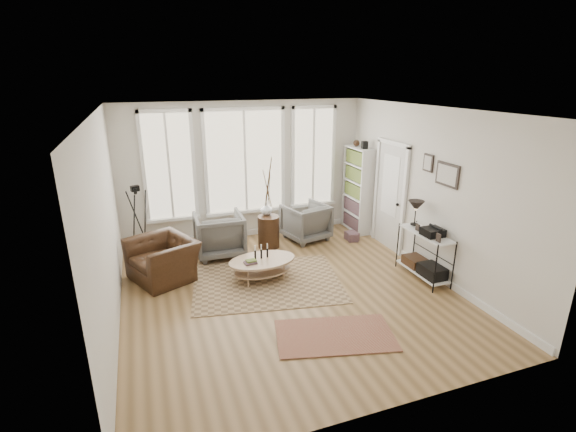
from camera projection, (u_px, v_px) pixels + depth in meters
name	position (u px, v px, depth m)	size (l,w,h in m)	color
room	(290.00, 208.00, 6.42)	(5.50, 5.54, 2.90)	olive
bay_window	(245.00, 164.00, 8.76)	(4.14, 0.12, 2.24)	tan
door	(390.00, 194.00, 8.34)	(0.09, 1.06, 2.22)	silver
bookcase	(358.00, 190.00, 9.31)	(0.31, 0.85, 2.06)	white
low_shelf	(424.00, 250.00, 7.18)	(0.38, 1.08, 1.30)	white
wall_art	(442.00, 172.00, 6.83)	(0.04, 0.88, 0.44)	black
rug_main	(267.00, 282.00, 7.15)	(2.48, 1.86, 0.01)	brown
rug_runner	(335.00, 335.00, 5.68)	(1.59, 0.88, 0.01)	maroon
coffee_table	(262.00, 264.00, 7.18)	(1.23, 0.83, 0.54)	tan
armchair_left	(219.00, 234.00, 8.14)	(0.91, 0.94, 0.85)	#61615D
armchair_right	(306.00, 222.00, 8.94)	(0.84, 0.87, 0.79)	#61615D
side_table	(268.00, 206.00, 8.37)	(0.44, 0.44, 1.86)	#382113
vase	(266.00, 209.00, 8.52)	(0.24, 0.24, 0.25)	silver
accent_chair	(163.00, 259.00, 7.21)	(0.95, 1.09, 0.71)	#382113
tripod_camera	(139.00, 226.00, 7.86)	(0.51, 0.51, 1.46)	black
book_stack_near	(352.00, 236.00, 8.98)	(0.22, 0.28, 0.18)	brown
book_stack_far	(352.00, 237.00, 8.95)	(0.21, 0.26, 0.17)	brown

